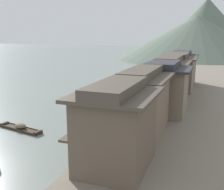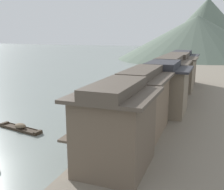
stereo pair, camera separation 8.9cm
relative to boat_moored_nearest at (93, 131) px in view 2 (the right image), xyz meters
name	(u,v)px [view 2 (the right image)]	position (x,y,z in m)	size (l,w,h in m)	color
riverbank_right	(211,97)	(11.18, 19.97, 0.20)	(18.00, 110.00, 0.87)	slate
boat_moored_nearest	(93,131)	(0.00, 0.00, 0.00)	(1.28, 5.22, 0.71)	#232326
boat_moored_second	(149,70)	(-5.52, 48.75, -0.05)	(4.16, 4.68, 0.61)	#232326
boat_moored_third	(88,88)	(-10.61, 20.78, -0.07)	(1.31, 4.13, 0.49)	brown
boat_moored_far	(20,128)	(-7.75, -1.91, 0.00)	(5.74, 2.12, 0.74)	#33281E
boat_midriver_drifting	(114,83)	(-7.79, 27.35, -0.11)	(3.06, 4.95, 0.37)	#423328
house_waterfront_nearest	(115,127)	(5.23, -7.60, 3.64)	(5.64, 6.51, 6.14)	brown
house_waterfront_second	(141,102)	(5.07, -0.10, 3.64)	(5.31, 7.68, 6.14)	#75604C
house_waterfront_tall	(162,88)	(5.74, 7.12, 3.64)	(6.64, 6.25, 6.14)	#7F705B
house_waterfront_narrow	(168,79)	(5.36, 13.88, 3.63)	(5.90, 8.06, 6.14)	brown
house_waterfront_far	(177,72)	(5.59, 21.05, 3.64)	(6.35, 6.21, 6.14)	#7F705B
house_waterfront_end	(181,68)	(5.47, 27.36, 3.64)	(6.12, 6.35, 6.14)	brown
mooring_post_dock_near	(83,154)	(2.53, -7.29, 1.01)	(0.20, 0.20, 0.74)	#473828
mooring_post_dock_mid	(124,117)	(2.53, 2.60, 1.08)	(0.20, 0.20, 0.89)	#473828
hill_far_west	(207,27)	(6.40, 109.01, 12.41)	(47.16, 47.16, 25.30)	#5B6B5B
hill_far_centre	(198,42)	(3.95, 93.40, 6.51)	(47.18, 47.18, 13.49)	#4C5B56
hill_far_east	(196,38)	(3.60, 89.66, 8.17)	(61.50, 61.50, 16.81)	#5B6B5B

